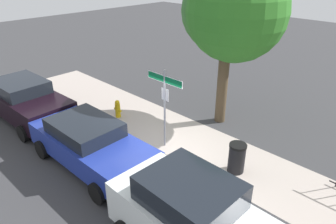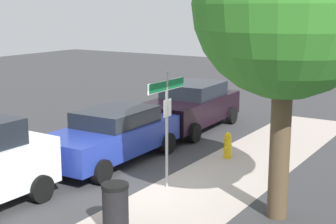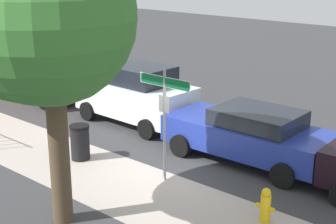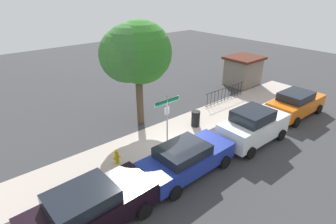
% 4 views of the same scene
% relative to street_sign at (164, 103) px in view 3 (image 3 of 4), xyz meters
% --- Properties ---
extents(ground_plane, '(60.00, 60.00, 0.00)m').
position_rel_street_sign_xyz_m(ground_plane, '(0.28, -0.40, -2.02)').
color(ground_plane, '#38383A').
extents(sidewalk_strip, '(24.00, 2.60, 0.00)m').
position_rel_street_sign_xyz_m(sidewalk_strip, '(2.28, 0.90, -2.02)').
color(sidewalk_strip, '#B1A49A').
rests_on(sidewalk_strip, ground_plane).
extents(street_sign, '(1.57, 0.07, 2.86)m').
position_rel_street_sign_xyz_m(street_sign, '(0.00, 0.00, 0.00)').
color(street_sign, '#9EA0A5').
rests_on(street_sign, ground_plane).
extents(shade_tree, '(4.14, 3.67, 6.24)m').
position_rel_street_sign_xyz_m(shade_tree, '(0.19, 3.17, 2.39)').
color(shade_tree, '#4D3E2A').
rests_on(shade_tree, ground_plane).
extents(car_blue, '(4.69, 2.18, 1.51)m').
position_rel_street_sign_xyz_m(car_blue, '(-0.92, -2.45, -1.23)').
color(car_blue, navy).
rests_on(car_blue, ground_plane).
extents(car_white, '(4.18, 2.09, 1.98)m').
position_rel_street_sign_xyz_m(car_white, '(3.73, -2.81, -1.03)').
color(car_white, white).
rests_on(car_white, ground_plane).
extents(car_orange, '(4.45, 2.08, 1.69)m').
position_rel_street_sign_xyz_m(car_orange, '(8.79, -2.64, -1.15)').
color(car_orange, orange).
rests_on(car_orange, ground_plane).
extents(fire_hydrant, '(0.42, 0.22, 0.78)m').
position_rel_street_sign_xyz_m(fire_hydrant, '(-3.01, 0.20, -1.63)').
color(fire_hydrant, yellow).
rests_on(fire_hydrant, ground_plane).
extents(trash_bin, '(0.55, 0.55, 0.98)m').
position_rel_street_sign_xyz_m(trash_bin, '(2.67, 0.50, -1.52)').
color(trash_bin, black).
rests_on(trash_bin, ground_plane).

